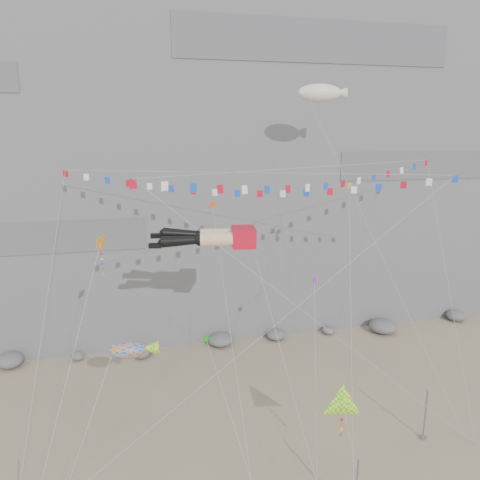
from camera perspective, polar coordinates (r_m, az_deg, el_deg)
The scene contains 15 objects.
ground at distance 35.40m, azimuth 3.40°, elevation -24.36°, with size 120.00×120.00×0.00m, color gray.
cliff at distance 59.57m, azimuth -5.52°, elevation 16.34°, with size 80.00×28.00×50.00m, color slate.
talus_boulders at distance 49.30m, azimuth -2.41°, elevation -12.06°, with size 60.00×3.00×1.20m, color slate, non-canonical shape.
anchor_pole_right at distance 37.77m, azimuth 21.66°, elevation -19.18°, with size 0.12×0.12×3.84m, color gray.
legs_kite at distance 32.76m, azimuth -3.12°, elevation 0.32°, with size 8.63×14.33×18.91m.
flag_banner_upper at distance 37.42m, azimuth 1.03°, elevation 8.17°, with size 30.94×19.19×27.93m.
flag_banner_lower at distance 35.34m, azimuth 9.46°, elevation 8.73°, with size 26.85×14.59×22.62m.
harlequin_kite at distance 29.63m, azimuth -16.67°, elevation -0.50°, with size 5.39×7.97×17.08m.
fish_windsock at distance 30.60m, azimuth -13.56°, elevation -12.99°, with size 6.43×5.69×10.62m.
delta_kite at distance 30.26m, azimuth 12.41°, elevation -19.11°, with size 2.68×5.51×7.77m.
blimp_windsock at distance 42.03m, azimuth 9.71°, elevation 17.21°, with size 8.84×14.94×29.03m.
small_kite_a at distance 35.91m, azimuth -3.31°, elevation 3.74°, with size 1.17×14.61×21.20m.
small_kite_b at distance 35.83m, azimuth 9.06°, elevation -5.34°, with size 3.84×9.96×14.41m.
small_kite_c at distance 30.78m, azimuth -4.10°, elevation -12.12°, with size 2.79×8.82×11.91m.
small_kite_d at distance 37.77m, azimuth 13.15°, elevation 5.75°, with size 5.72×13.61×22.21m.
Camera 1 is at (-8.36, -26.88, 21.46)m, focal length 35.00 mm.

